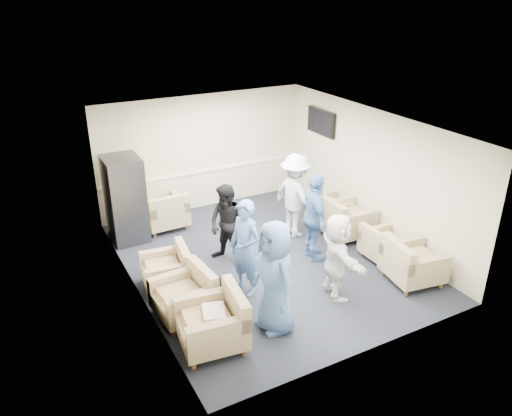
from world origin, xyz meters
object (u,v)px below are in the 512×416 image
armchair_right_near (410,264)px  armchair_left_mid (187,297)px  person_mid_right (315,218)px  person_front_right (337,256)px  armchair_right_midfar (344,221)px  armchair_left_far (169,270)px  armchair_right_midnear (382,246)px  vending_machine (125,199)px  person_front_left (275,277)px  person_back_right (296,196)px  person_back_left (227,225)px  armchair_right_far (329,211)px  person_mid_left (245,248)px  armchair_corner (165,213)px  armchair_left_near (216,324)px

armchair_right_near → armchair_left_mid: bearing=85.3°
person_mid_right → person_front_right: size_ratio=1.14×
armchair_right_midfar → armchair_left_far: bearing=93.2°
armchair_right_midnear → vending_machine: size_ratio=0.42×
armchair_right_near → person_front_left: size_ratio=0.56×
armchair_left_mid → armchair_right_midnear: bearing=84.0°
armchair_right_midnear → person_back_right: bearing=29.4°
person_mid_right → armchair_right_midfar: bearing=-50.9°
vending_machine → person_mid_right: (2.95, -2.55, -0.02)m
person_front_left → person_back_left: size_ratio=1.15×
vending_machine → armchair_left_mid: bearing=-87.9°
armchair_right_far → person_mid_left: size_ratio=0.56×
person_front_right → armchair_left_mid: bearing=87.9°
armchair_right_midnear → armchair_right_far: (-0.02, 1.74, 0.03)m
person_front_right → armchair_corner: bearing=37.0°
person_front_left → person_back_left: (0.23, 2.18, -0.12)m
armchair_left_near → person_front_right: (2.34, 0.23, 0.40)m
armchair_right_far → person_mid_left: person_mid_left is taller
armchair_corner → person_back_left: 2.10m
armchair_left_far → person_front_left: 2.26m
person_back_left → armchair_right_near: bearing=22.4°
person_back_right → armchair_left_mid: bearing=108.0°
armchair_right_far → person_back_right: (-0.92, -0.03, 0.57)m
person_front_left → armchair_left_far: bearing=-153.0°
vending_machine → armchair_right_far: bearing=-19.8°
vending_machine → person_back_left: (1.43, -1.88, -0.11)m
person_front_right → armchair_right_midnear: bearing=-57.0°
person_back_right → person_front_left: bearing=132.4°
armchair_right_midnear → person_front_left: person_front_left is taller
armchair_left_mid → armchair_right_near: size_ratio=0.91×
armchair_right_near → armchair_right_far: (0.09, 2.60, -0.03)m
armchair_right_near → armchair_corner: bearing=46.2°
armchair_left_far → armchair_right_far: (3.96, 0.68, 0.02)m
armchair_left_far → armchair_right_midfar: bearing=98.6°
armchair_right_midfar → person_front_left: size_ratio=0.54×
armchair_left_mid → person_mid_left: bearing=93.6°
armchair_right_midnear → armchair_right_far: armchair_right_far is taller
person_mid_left → person_back_left: bearing=150.4°
armchair_left_far → person_mid_right: size_ratio=0.51×
armchair_left_near → armchair_right_far: bearing=130.4°
armchair_left_far → person_back_right: person_back_right is taller
armchair_left_near → person_front_right: 2.38m
armchair_right_near → person_mid_right: person_mid_right is taller
armchair_left_far → armchair_right_midnear: bearing=82.7°
armchair_left_near → armchair_right_near: (3.78, -0.06, -0.01)m
vending_machine → person_mid_right: 3.90m
armchair_left_mid → vending_machine: 3.17m
armchair_left_near → armchair_left_mid: (-0.12, 0.88, -0.03)m
armchair_right_far → person_front_left: bearing=122.4°
armchair_left_far → person_back_left: 1.40m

